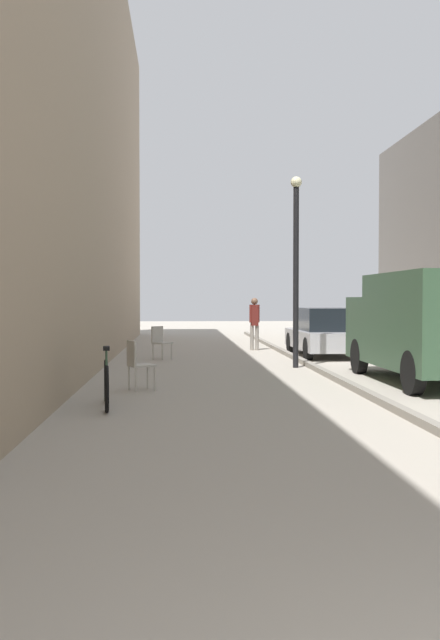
% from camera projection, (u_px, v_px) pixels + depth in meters
% --- Properties ---
extents(ground_plane, '(80.00, 80.00, 0.00)m').
position_uv_depth(ground_plane, '(264.00, 384.00, 13.80)').
color(ground_plane, '#A8A093').
extents(kerb_strip, '(0.16, 40.00, 0.12)m').
position_uv_depth(kerb_strip, '(342.00, 381.00, 13.89)').
color(kerb_strip, gray).
rests_on(kerb_strip, ground_plane).
extents(pedestrian_main_foreground, '(0.35, 0.23, 1.76)m').
position_uv_depth(pedestrian_main_foreground, '(254.00, 320.00, 23.09)').
color(pedestrian_main_foreground, gray).
rests_on(pedestrian_main_foreground, ground_plane).
extents(delivery_van, '(2.11, 5.16, 2.23)m').
position_uv_depth(delivery_van, '(428.00, 324.00, 14.03)').
color(delivery_van, '#335138').
rests_on(delivery_van, ground_plane).
extents(parked_car, '(1.88, 4.22, 1.45)m').
position_uv_depth(parked_car, '(326.00, 332.00, 20.83)').
color(parked_car, '#B7B7BC').
rests_on(parked_car, ground_plane).
extents(lamp_post, '(0.28, 0.28, 4.76)m').
position_uv_depth(lamp_post, '(296.00, 259.00, 17.12)').
color(lamp_post, black).
rests_on(lamp_post, ground_plane).
extents(bicycle_leaning, '(0.26, 1.77, 0.98)m').
position_uv_depth(bicycle_leaning, '(106.00, 383.00, 10.85)').
color(bicycle_leaning, black).
rests_on(bicycle_leaning, ground_plane).
extents(cafe_chair_near_window, '(0.58, 0.58, 0.94)m').
position_uv_depth(cafe_chair_near_window, '(137.00, 361.00, 12.87)').
color(cafe_chair_near_window, '#B7B2A8').
rests_on(cafe_chair_near_window, ground_plane).
extents(cafe_chair_by_doorway, '(0.62, 0.62, 0.94)m').
position_uv_depth(cafe_chair_by_doorway, '(160.00, 340.00, 19.59)').
color(cafe_chair_by_doorway, '#B7B2A8').
rests_on(cafe_chair_by_doorway, ground_plane).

